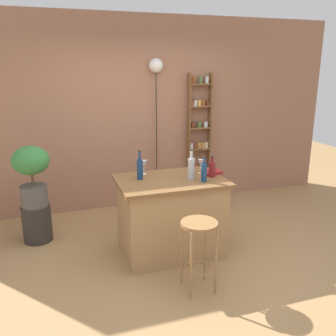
# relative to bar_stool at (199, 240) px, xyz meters

# --- Properties ---
(ground) EXTENTS (12.00, 12.00, 0.00)m
(ground) POSITION_rel_bar_stool_xyz_m (-0.01, 0.48, -0.52)
(ground) COLOR #A37A4C
(back_wall) EXTENTS (6.40, 0.10, 2.80)m
(back_wall) POSITION_rel_bar_stool_xyz_m (-0.01, 2.43, 0.88)
(back_wall) COLOR #9E6B51
(back_wall) RESTS_ON ground
(kitchen_counter) EXTENTS (1.18, 0.81, 0.88)m
(kitchen_counter) POSITION_rel_bar_stool_xyz_m (-0.01, 0.78, -0.08)
(kitchen_counter) COLOR #A87F51
(kitchen_counter) RESTS_ON ground
(bar_stool) EXTENTS (0.35, 0.35, 0.70)m
(bar_stool) POSITION_rel_bar_stool_xyz_m (0.00, 0.00, 0.00)
(bar_stool) COLOR #997047
(bar_stool) RESTS_ON ground
(spice_shelf) EXTENTS (0.37, 0.12, 1.99)m
(spice_shelf) POSITION_rel_bar_stool_xyz_m (0.96, 2.30, 0.48)
(spice_shelf) COLOR brown
(spice_shelf) RESTS_ON ground
(plant_stool) EXTENTS (0.35, 0.35, 0.45)m
(plant_stool) POSITION_rel_bar_stool_xyz_m (-1.48, 1.56, -0.29)
(plant_stool) COLOR #2D2823
(plant_stool) RESTS_ON ground
(potted_plant) EXTENTS (0.43, 0.39, 0.74)m
(potted_plant) POSITION_rel_bar_stool_xyz_m (-1.48, 1.56, 0.36)
(potted_plant) COLOR #514C47
(potted_plant) RESTS_ON plant_stool
(bottle_soda_blue) EXTENTS (0.07, 0.07, 0.32)m
(bottle_soda_blue) POSITION_rel_bar_stool_xyz_m (-0.33, 0.89, 0.48)
(bottle_soda_blue) COLOR navy
(bottle_soda_blue) RESTS_ON kitchen_counter
(bottle_spirits_clear) EXTENTS (0.06, 0.06, 0.28)m
(bottle_spirits_clear) POSITION_rel_bar_stool_xyz_m (0.30, 0.59, 0.47)
(bottle_spirits_clear) COLOR navy
(bottle_spirits_clear) RESTS_ON kitchen_counter
(bottle_sauce_amber) EXTENTS (0.07, 0.07, 0.24)m
(bottle_sauce_amber) POSITION_rel_bar_stool_xyz_m (0.45, 0.73, 0.45)
(bottle_sauce_amber) COLOR maroon
(bottle_sauce_amber) RESTS_ON kitchen_counter
(bottle_olive_oil) EXTENTS (0.08, 0.08, 0.33)m
(bottle_olive_oil) POSITION_rel_bar_stool_xyz_m (0.20, 0.72, 0.49)
(bottle_olive_oil) COLOR #B2B2B7
(bottle_olive_oil) RESTS_ON kitchen_counter
(wine_glass_left) EXTENTS (0.07, 0.07, 0.16)m
(wine_glass_left) POSITION_rel_bar_stool_xyz_m (-0.25, 1.06, 0.48)
(wine_glass_left) COLOR silver
(wine_glass_left) RESTS_ON kitchen_counter
(wine_glass_center) EXTENTS (0.07, 0.07, 0.16)m
(wine_glass_center) POSITION_rel_bar_stool_xyz_m (0.39, 0.90, 0.48)
(wine_glass_center) COLOR silver
(wine_glass_center) RESTS_ON kitchen_counter
(cookbook) EXTENTS (0.23, 0.18, 0.03)m
(cookbook) POSITION_rel_bar_stool_xyz_m (0.50, 0.83, 0.38)
(cookbook) COLOR maroon
(cookbook) RESTS_ON kitchen_counter
(pendant_globe_light) EXTENTS (0.20, 0.20, 2.19)m
(pendant_globe_light) POSITION_rel_bar_stool_xyz_m (0.28, 2.32, 1.54)
(pendant_globe_light) COLOR black
(pendant_globe_light) RESTS_ON ground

